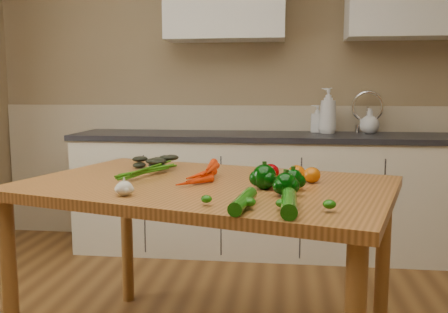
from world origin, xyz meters
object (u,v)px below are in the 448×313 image
garlic_bulb (124,188)px  pepper_b (293,180)px  zucchini_a (289,203)px  pepper_c (286,184)px  table (206,203)px  leafy_greens (154,157)px  zucchini_b (243,201)px  soap_bottle_a (328,111)px  tomato_a (271,172)px  tomato_c (312,175)px  soap_bottle_b (317,119)px  tomato_b (297,173)px  soap_bottle_c (370,121)px  pepper_a (264,177)px  carrot_bunch (185,171)px

garlic_bulb → pepper_b: pepper_b is taller
zucchini_a → pepper_b: bearing=87.2°
pepper_c → table: bearing=145.4°
leafy_greens → garlic_bulb: leafy_greens is taller
garlic_bulb → zucchini_a: 0.64m
zucchini_b → garlic_bulb: bearing=163.1°
soap_bottle_a → leafy_greens: size_ratio=1.54×
tomato_a → tomato_c: 0.19m
pepper_b → zucchini_b: 0.37m
soap_bottle_b → zucchini_a: soap_bottle_b is taller
tomato_b → zucchini_b: bearing=-109.8°
leafy_greens → tomato_a: leafy_greens is taller
garlic_bulb → pepper_b: (0.63, 0.19, 0.01)m
pepper_b → tomato_a: 0.24m
leafy_greens → garlic_bulb: size_ratio=3.35×
pepper_c → tomato_b: (0.05, 0.32, -0.01)m
soap_bottle_c → tomato_c: (-0.51, -1.72, -0.13)m
pepper_b → tomato_c: 0.18m
soap_bottle_b → tomato_c: 1.78m
leafy_greens → tomato_c: leafy_greens is taller
tomato_b → pepper_a: bearing=-124.6°
leafy_greens → tomato_b: bearing=-21.0°
pepper_a → tomato_c: size_ratio=1.32×
soap_bottle_c → leafy_greens: bearing=38.9°
table → zucchini_a: size_ratio=6.73×
leafy_greens → zucchini_a: size_ratio=0.84×
leafy_greens → garlic_bulb: bearing=-84.8°
table → pepper_a: pepper_a is taller
soap_bottle_b → soap_bottle_c: (0.39, -0.05, -0.01)m
soap_bottle_a → soap_bottle_b: size_ratio=1.62×
garlic_bulb → soap_bottle_b: bearing=68.3°
soap_bottle_b → pepper_b: bearing=-5.4°
tomato_b → zucchini_a: (-0.04, -0.55, -0.01)m
soap_bottle_c → carrot_bunch: soap_bottle_c is taller
carrot_bunch → soap_bottle_c: bearing=74.1°
garlic_bulb → tomato_b: (0.65, 0.39, 0.01)m
tomato_a → soap_bottle_a: bearing=77.0°
pepper_a → pepper_c: bearing=-55.2°
tomato_a → tomato_b: (0.11, -0.02, 0.00)m
leafy_greens → table: bearing=-47.6°
pepper_b → pepper_a: bearing=176.6°
table → tomato_a: (0.28, 0.10, 0.13)m
soap_bottle_b → carrot_bunch: 1.89m
leafy_greens → soap_bottle_c: bearing=47.6°
carrot_bunch → soap_bottle_b: bearing=84.9°
pepper_a → pepper_b: (0.11, -0.01, -0.01)m
leafy_greens → tomato_a: bearing=-22.9°
zucchini_a → soap_bottle_b: bearing=84.3°
table → pepper_c: 0.44m
table → soap_bottle_b: (0.58, 1.81, 0.27)m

